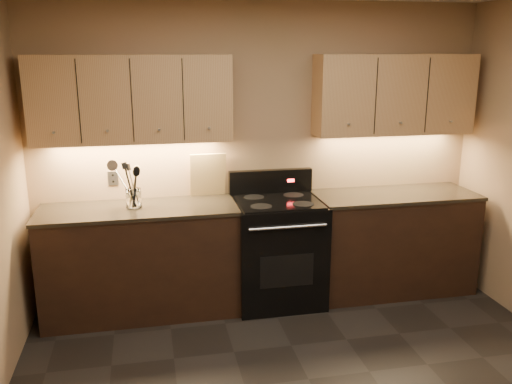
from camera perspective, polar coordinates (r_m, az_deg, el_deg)
wall_back at (r=4.86m, az=0.54°, el=4.25°), size 4.00×0.04×2.60m
counter_left at (r=4.70m, az=-12.01°, el=-7.06°), size 1.62×0.62×0.93m
counter_right at (r=5.19m, az=14.13°, el=-5.09°), size 1.46×0.62×0.93m
stove at (r=4.80m, az=2.26°, el=-6.08°), size 0.76×0.68×1.14m
upper_cab_left at (r=4.54m, az=-12.92°, el=9.50°), size 1.60×0.30×0.70m
upper_cab_right at (r=5.04m, az=14.35°, el=9.90°), size 1.44×0.30×0.70m
outlet_plate at (r=4.80m, az=-14.82°, el=1.41°), size 0.08×0.01×0.12m
utensil_crock at (r=4.56m, az=-12.75°, el=-0.68°), size 0.14×0.14×0.16m
cutting_board at (r=4.77m, az=-5.09°, el=1.82°), size 0.31×0.11×0.39m
wooden_spoon at (r=4.51m, az=-13.23°, el=0.58°), size 0.14×0.13×0.34m
black_spoon at (r=4.54m, az=-12.90°, el=0.62°), size 0.11×0.08×0.33m
black_turner at (r=4.50m, az=-12.74°, el=0.86°), size 0.18×0.15×0.39m
steel_spatula at (r=4.53m, az=-12.44°, el=0.85°), size 0.18×0.14×0.37m
steel_skimmer at (r=4.51m, az=-12.56°, el=1.08°), size 0.28×0.18×0.40m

